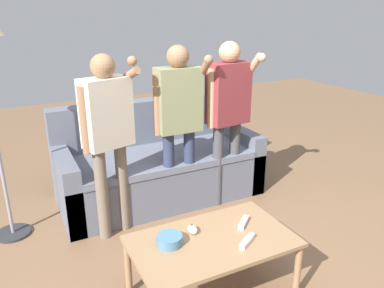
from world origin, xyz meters
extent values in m
plane|color=brown|center=(0.00, 0.00, 0.00)|extent=(12.00, 12.00, 0.00)
cube|color=slate|center=(0.07, 1.42, 0.21)|extent=(1.90, 0.85, 0.41)
cube|color=slate|center=(0.07, 1.35, 0.44)|extent=(1.62, 0.73, 0.06)
cube|color=slate|center=(0.07, 1.76, 0.66)|extent=(1.90, 0.18, 0.49)
cube|color=slate|center=(-0.81, 1.42, 0.30)|extent=(0.14, 0.85, 0.59)
cube|color=slate|center=(0.95, 1.42, 0.30)|extent=(0.14, 0.85, 0.59)
cube|color=#997551|center=(-0.16, -0.02, 0.41)|extent=(1.00, 0.59, 0.03)
cylinder|color=#997551|center=(0.31, -0.28, 0.20)|extent=(0.04, 0.04, 0.40)
cylinder|color=#997551|center=(-0.63, 0.25, 0.20)|extent=(0.04, 0.04, 0.40)
cylinder|color=#997551|center=(0.31, 0.25, 0.20)|extent=(0.04, 0.04, 0.40)
cylinder|color=teal|center=(-0.41, 0.06, 0.45)|extent=(0.16, 0.16, 0.06)
ellipsoid|color=white|center=(-0.23, 0.11, 0.44)|extent=(0.06, 0.09, 0.05)
cylinder|color=#4C4C51|center=(-0.23, 0.12, 0.47)|extent=(0.02, 0.02, 0.01)
cylinder|color=#2D2D33|center=(-1.28, 1.33, 0.01)|extent=(0.28, 0.28, 0.02)
cylinder|color=#756656|center=(-0.60, 0.96, 0.38)|extent=(0.10, 0.10, 0.76)
cylinder|color=#756656|center=(-0.42, 1.01, 0.38)|extent=(0.10, 0.10, 0.76)
cube|color=beige|center=(-0.51, 0.99, 1.03)|extent=(0.40, 0.29, 0.53)
sphere|color=#936B4C|center=(-0.51, 0.99, 1.37)|extent=(0.18, 0.18, 0.18)
cylinder|color=#936B4C|center=(-0.68, 0.93, 1.00)|extent=(0.07, 0.07, 0.50)
cylinder|color=beige|center=(-0.34, 1.04, 1.13)|extent=(0.07, 0.07, 0.25)
cylinder|color=#936B4C|center=(-0.32, 0.99, 1.29)|extent=(0.13, 0.26, 0.16)
sphere|color=#936B4C|center=(-0.30, 0.94, 1.40)|extent=(0.07, 0.07, 0.07)
cylinder|color=#2D3856|center=(0.01, 1.05, 0.39)|extent=(0.10, 0.10, 0.78)
cylinder|color=#2D3856|center=(0.21, 1.05, 0.39)|extent=(0.10, 0.10, 0.78)
cube|color=gray|center=(0.11, 1.05, 1.05)|extent=(0.37, 0.20, 0.54)
sphere|color=#936B4C|center=(0.11, 1.05, 1.40)|extent=(0.19, 0.19, 0.19)
cylinder|color=#936B4C|center=(-0.07, 1.05, 1.02)|extent=(0.07, 0.07, 0.51)
cylinder|color=gray|center=(0.30, 1.05, 1.15)|extent=(0.07, 0.07, 0.25)
cylinder|color=#936B4C|center=(0.30, 0.96, 1.29)|extent=(0.07, 0.23, 0.22)
sphere|color=#936B4C|center=(0.29, 0.87, 1.38)|extent=(0.08, 0.08, 0.08)
cylinder|color=#47474C|center=(0.49, 1.03, 0.39)|extent=(0.10, 0.10, 0.79)
cylinder|color=#47474C|center=(0.69, 1.06, 0.39)|extent=(0.10, 0.10, 0.79)
cube|color=brown|center=(0.59, 1.05, 1.06)|extent=(0.40, 0.24, 0.54)
sphere|color=tan|center=(0.59, 1.05, 1.41)|extent=(0.19, 0.19, 0.19)
cylinder|color=tan|center=(0.41, 1.02, 1.03)|extent=(0.07, 0.07, 0.51)
cylinder|color=brown|center=(0.78, 1.07, 1.16)|extent=(0.07, 0.07, 0.26)
cylinder|color=tan|center=(0.79, 0.97, 1.29)|extent=(0.09, 0.22, 0.24)
sphere|color=tan|center=(0.80, 0.87, 1.37)|extent=(0.08, 0.08, 0.08)
cube|color=white|center=(0.01, -0.14, 0.44)|extent=(0.15, 0.11, 0.03)
cylinder|color=silver|center=(0.03, -0.13, 0.45)|extent=(0.01, 0.01, 0.00)
cube|color=silver|center=(-0.03, -0.17, 0.45)|extent=(0.02, 0.02, 0.00)
cube|color=white|center=(0.11, 0.04, 0.44)|extent=(0.13, 0.12, 0.03)
cylinder|color=silver|center=(0.13, 0.06, 0.45)|extent=(0.01, 0.01, 0.00)
cube|color=silver|center=(0.08, 0.01, 0.45)|extent=(0.02, 0.02, 0.00)
camera|label=1|loc=(-1.16, -1.74, 1.76)|focal=35.35mm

